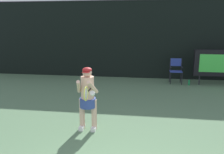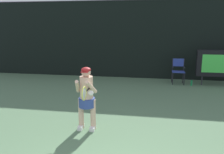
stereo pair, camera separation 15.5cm
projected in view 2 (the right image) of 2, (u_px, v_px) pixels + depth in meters
name	position (u px, v px, depth m)	size (l,w,h in m)	color
backdrop_screen	(142.00, 40.00, 10.84)	(18.00, 0.12, 3.66)	black
scoreboard	(224.00, 64.00, 9.48)	(2.20, 0.21, 1.50)	black
umpire_chair	(178.00, 70.00, 9.97)	(0.52, 0.44, 1.08)	black
water_bottle	(191.00, 83.00, 9.70)	(0.07, 0.07, 0.27)	#1B934B
tennis_player	(87.00, 96.00, 5.48)	(0.52, 0.59, 1.53)	white
tennis_racket	(84.00, 93.00, 4.92)	(0.03, 0.60, 0.31)	black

